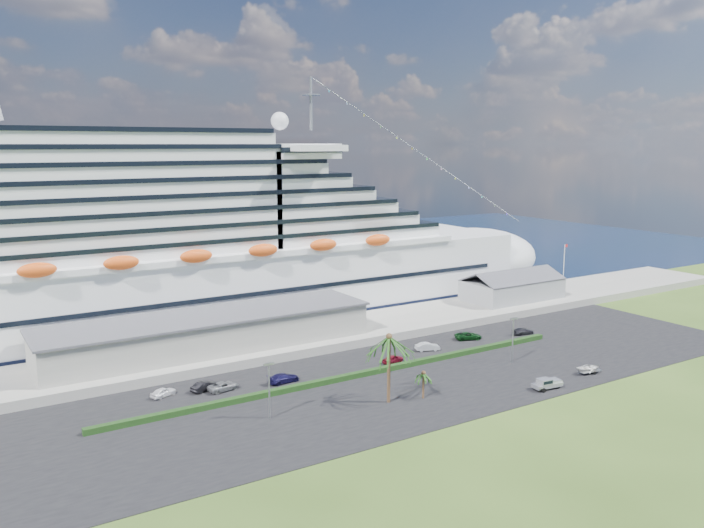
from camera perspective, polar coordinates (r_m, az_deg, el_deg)
ground at (r=109.61m, az=8.64°, el=-10.97°), size 420.00×420.00×0.00m
asphalt_lot at (r=117.59m, az=5.10°, el=-9.39°), size 140.00×38.00×0.12m
wharf at (r=140.40m, az=-2.10°, el=-5.77°), size 240.00×20.00×1.80m
water at (r=221.26m, az=-13.86°, el=-0.48°), size 420.00×160.00×0.02m
cruise_ship at (r=150.05m, az=-13.93°, el=1.13°), size 191.00×38.00×54.00m
terminal_building at (r=129.10m, az=-11.80°, el=-5.50°), size 61.00×15.00×6.30m
port_shed at (r=170.84m, az=13.17°, el=-1.98°), size 24.00×12.31×7.37m
flagpole at (r=183.22m, az=17.20°, el=-0.14°), size 1.08×0.16×12.00m
hedge at (r=116.95m, az=0.43°, el=-9.19°), size 88.00×1.10×0.90m
lamp_post_left at (r=99.64m, az=-6.91°, el=-9.82°), size 1.60×0.35×8.27m
lamp_post_right at (r=126.59m, az=13.24°, el=-5.70°), size 1.60×0.35×8.27m
palm_tall at (r=103.76m, az=3.10°, el=-6.71°), size 8.82×8.82×11.13m
palm_short at (r=107.46m, az=5.96°, el=-9.26°), size 3.53×3.53×4.56m
parked_car_0 at (r=112.43m, az=-15.42°, el=-10.23°), size 4.51×3.12×1.43m
parked_car_1 at (r=113.41m, az=-12.20°, el=-9.89°), size 4.81×3.27×1.50m
parked_car_2 at (r=112.90m, az=-10.64°, el=-9.95°), size 5.41×3.16×1.41m
parked_car_3 at (r=115.00m, az=-5.71°, el=-9.41°), size 5.51×2.56×1.56m
parked_car_4 at (r=124.49m, az=3.42°, el=-7.87°), size 4.62×2.72×1.48m
parked_car_5 at (r=132.12m, az=6.29°, el=-6.84°), size 4.94×3.19×1.54m
parked_car_6 at (r=140.55m, az=9.64°, el=-5.91°), size 5.93×4.27×1.50m
parked_car_7 at (r=146.51m, az=14.02°, el=-5.44°), size 4.96×2.62×1.37m
pickup_truck at (r=115.82m, az=15.88°, el=-9.50°), size 5.30×2.47×1.80m
boat_trailer at (r=125.39m, az=19.16°, el=-8.17°), size 5.36×3.81×1.50m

